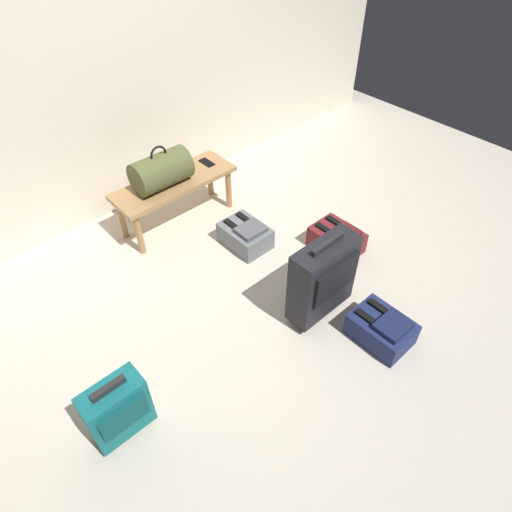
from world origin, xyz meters
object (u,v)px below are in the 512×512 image
suitcase_small_teal (118,409)px  backpack_navy (382,329)px  backpack_grey (246,235)px  bench (175,187)px  duffel_bag_olive (161,171)px  backpack_maroon (337,239)px  suitcase_upright_charcoal (323,278)px  cell_phone (207,162)px

suitcase_small_teal → backpack_navy: bearing=-19.9°
backpack_grey → backpack_navy: size_ratio=1.00×
suitcase_small_teal → bench: bearing=45.7°
duffel_bag_olive → suitcase_small_teal: duffel_bag_olive is taller
bench → backpack_grey: bench is taller
bench → backpack_navy: size_ratio=2.63×
backpack_grey → backpack_maroon: 0.71m
duffel_bag_olive → backpack_maroon: size_ratio=1.16×
backpack_maroon → suitcase_upright_charcoal: bearing=-149.7°
suitcase_upright_charcoal → backpack_maroon: bearing=30.3°
cell_phone → backpack_grey: 0.72m
suitcase_small_teal → duffel_bag_olive: bearing=47.9°
duffel_bag_olive → suitcase_small_teal: size_ratio=0.96×
duffel_bag_olive → suitcase_upright_charcoal: duffel_bag_olive is taller
suitcase_small_teal → backpack_navy: suitcase_small_teal is taller
suitcase_small_teal → cell_phone: bearing=39.5°
backpack_maroon → backpack_navy: (-0.46, -0.75, 0.00)m
bench → duffel_bag_olive: size_ratio=2.27×
duffel_bag_olive → bench: bearing=0.0°
backpack_grey → backpack_navy: 1.27m
suitcase_small_teal → backpack_maroon: bearing=5.7°
backpack_maroon → suitcase_small_teal: bearing=-174.3°
suitcase_small_teal → backpack_navy: size_ratio=1.21×
backpack_navy → cell_phone: bearing=87.1°
suitcase_upright_charcoal → backpack_grey: (0.09, 0.85, -0.23)m
cell_phone → backpack_navy: cell_phone is taller
cell_phone → suitcase_upright_charcoal: size_ratio=0.23×
duffel_bag_olive → suitcase_upright_charcoal: size_ratio=0.69×
bench → cell_phone: 0.36m
suitcase_upright_charcoal → suitcase_small_teal: bearing=174.3°
duffel_bag_olive → suitcase_small_teal: bearing=-132.1°
suitcase_small_teal → backpack_maroon: (1.99, 0.20, -0.15)m
bench → suitcase_small_teal: (-1.28, -1.31, -0.10)m
suitcase_upright_charcoal → backpack_maroon: suitcase_upright_charcoal is taller
backpack_grey → backpack_navy: (0.04, -1.27, 0.00)m
backpack_grey → suitcase_small_teal: bearing=-154.5°
bench → cell_phone: cell_phone is taller
backpack_maroon → backpack_navy: bearing=-121.1°
duffel_bag_olive → cell_phone: (0.45, 0.03, -0.13)m
suitcase_upright_charcoal → backpack_navy: bearing=-73.3°
duffel_bag_olive → backpack_maroon: duffel_bag_olive is taller
duffel_bag_olive → backpack_maroon: bearing=-54.2°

